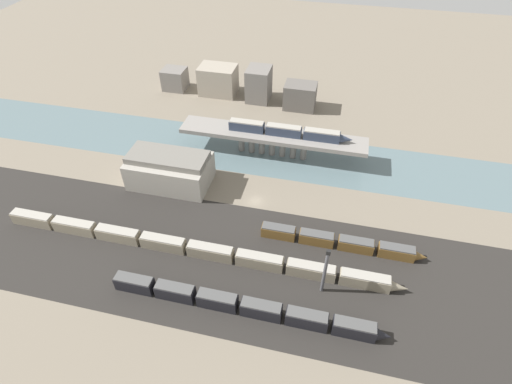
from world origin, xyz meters
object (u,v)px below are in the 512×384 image
signal_tower (325,271)px  train_yard_far (341,242)px  train_on_bridge (288,131)px  warehouse_building (170,169)px  train_yard_mid (192,248)px  train_yard_near (244,306)px

signal_tower → train_yard_far: bearing=77.6°
train_on_bridge → warehouse_building: (-33.53, -22.01, -5.06)m
train_yard_mid → train_yard_far: bearing=16.3°
train_yard_near → train_yard_mid: 22.34m
train_on_bridge → train_yard_near: (0.59, -61.95, -8.13)m
train_yard_far → train_yard_mid: bearing=-163.7°
train_yard_near → train_yard_mid: size_ratio=0.60×
train_on_bridge → warehouse_building: size_ratio=1.65×
train_on_bridge → train_yard_far: 43.44m
train_yard_far → warehouse_building: bearing=164.5°
warehouse_building → train_yard_near: bearing=-49.5°
train_yard_near → train_yard_far: (20.30, 24.81, -0.27)m
train_yard_far → signal_tower: size_ratio=2.96×
train_on_bridge → signal_tower: size_ratio=2.78×
train_yard_far → signal_tower: 16.36m
train_yard_mid → warehouse_building: 31.15m
train_yard_near → warehouse_building: size_ratio=2.61×
train_yard_far → signal_tower: signal_tower is taller
train_yard_near → signal_tower: signal_tower is taller
train_on_bridge → train_yard_mid: bearing=-109.5°
signal_tower → train_yard_mid: bearing=173.6°
train_yard_far → train_on_bridge: bearing=119.4°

